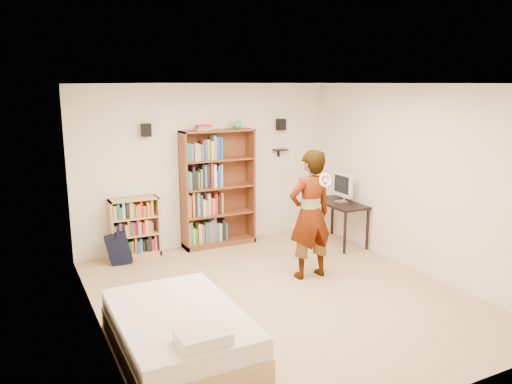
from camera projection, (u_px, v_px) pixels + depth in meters
ground at (281, 295)px, 6.50m from camera, size 4.50×5.00×0.01m
room_shell at (282, 162)px, 6.13m from camera, size 4.52×5.02×2.71m
crown_molding at (283, 86)px, 5.94m from camera, size 4.50×5.00×0.06m
speaker_left at (146, 130)px, 7.71m from camera, size 0.14×0.12×0.20m
speaker_right at (281, 125)px, 8.77m from camera, size 0.14×0.12×0.20m
wall_shelf at (280, 150)px, 8.87m from camera, size 0.25×0.16×0.02m
tall_bookshelf at (218, 189)px, 8.36m from camera, size 1.24×0.36×1.96m
low_bookshelf at (135, 228)px, 7.88m from camera, size 0.76×0.29×0.95m
computer_desk at (338, 223)px, 8.56m from camera, size 0.53×1.07×0.73m
imac at (342, 188)px, 8.46m from camera, size 0.14×0.50×0.49m
daybed at (179, 327)px, 5.08m from camera, size 1.22×1.87×0.55m
person at (310, 215)px, 6.95m from camera, size 0.67×0.44×1.83m
wii_wheel at (325, 180)px, 6.54m from camera, size 0.19×0.07×0.19m
navy_bag at (119, 248)px, 7.60m from camera, size 0.40×0.29×0.49m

